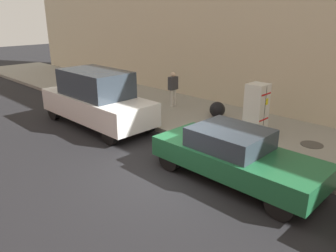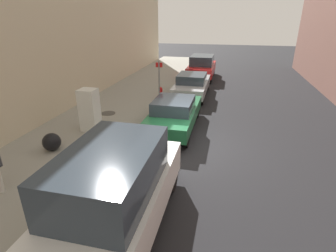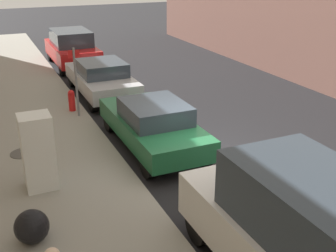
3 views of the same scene
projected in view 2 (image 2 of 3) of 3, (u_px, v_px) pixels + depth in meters
ground_plane at (192, 146)px, 9.96m from camera, size 80.00×80.00×0.00m
sidewalk_slab at (87, 133)px, 10.83m from camera, size 4.50×44.00×0.18m
discarded_refrigerator at (90, 110)px, 10.60m from camera, size 0.68×0.65×1.72m
manhole_cover at (108, 113)px, 12.75m from camera, size 0.70×0.70×0.02m
street_sign_post at (159, 80)px, 13.87m from camera, size 0.36×0.07×2.24m
fire_hydrant at (161, 93)px, 14.76m from camera, size 0.22×0.22×0.72m
trash_bag at (52, 142)px, 9.13m from camera, size 0.63×0.63×0.63m
parked_van_white at (113, 196)px, 5.46m from camera, size 1.92×5.11×2.16m
parked_sedan_green at (174, 113)px, 11.22m from camera, size 1.79×4.45×1.39m
parked_sedan_silver at (192, 84)px, 15.96m from camera, size 1.83×4.55×1.39m
parked_suv_red at (202, 67)px, 20.61m from camera, size 1.91×4.48×1.76m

